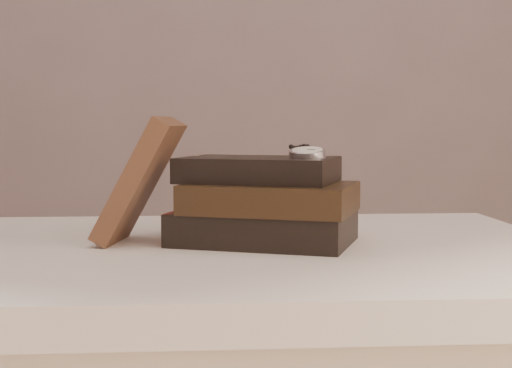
{
  "coord_description": "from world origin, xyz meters",
  "views": [
    {
      "loc": [
        0.04,
        -0.57,
        0.9
      ],
      "look_at": [
        0.11,
        0.36,
        0.82
      ],
      "focal_mm": 52.25,
      "sensor_mm": 36.0,
      "label": 1
    }
  ],
  "objects": [
    {
      "name": "table",
      "position": [
        0.0,
        0.35,
        0.66
      ],
      "size": [
        1.0,
        0.6,
        0.75
      ],
      "color": "silver",
      "rests_on": "ground"
    },
    {
      "name": "book_stack",
      "position": [
        0.12,
        0.36,
        0.8
      ],
      "size": [
        0.25,
        0.22,
        0.11
      ],
      "color": "black",
      "rests_on": "table"
    },
    {
      "name": "journal",
      "position": [
        -0.04,
        0.38,
        0.83
      ],
      "size": [
        0.12,
        0.12,
        0.16
      ],
      "primitive_type": "cube",
      "rotation": [
        0.0,
        0.5,
        -0.18
      ],
      "color": "#3C2317",
      "rests_on": "table"
    },
    {
      "name": "pocket_watch",
      "position": [
        0.17,
        0.34,
        0.87
      ],
      "size": [
        0.06,
        0.15,
        0.02
      ],
      "color": "silver",
      "rests_on": "book_stack"
    },
    {
      "name": "eyeglasses",
      "position": [
        0.07,
        0.46,
        0.81
      ],
      "size": [
        0.12,
        0.13,
        0.04
      ],
      "color": "silver",
      "rests_on": "book_stack"
    }
  ]
}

